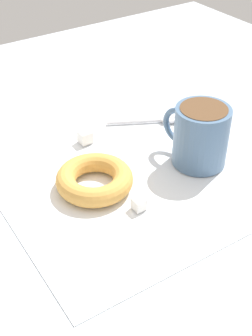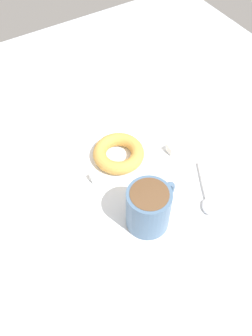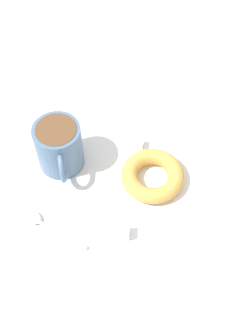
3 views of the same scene
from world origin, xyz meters
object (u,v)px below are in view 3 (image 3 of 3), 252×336
object	(u,v)px
donut	(153,176)
sugar_cube_extra	(123,232)
spoon	(40,222)
sugar_cube	(139,144)
coffee_cup	(59,144)

from	to	relation	value
donut	sugar_cube_extra	xyz separation A→B (cm)	(-4.52, -10.56, -0.41)
spoon	sugar_cube	bearing A→B (deg)	45.68
spoon	sugar_cube	world-z (taller)	sugar_cube
spoon	sugar_cube_extra	xyz separation A→B (cm)	(13.58, -1.65, 0.57)
coffee_cup	donut	bearing A→B (deg)	-12.78
donut	spoon	size ratio (longest dim) A/B	0.91
sugar_cube	sugar_cube_extra	size ratio (longest dim) A/B	0.84
coffee_cup	sugar_cube	distance (cm)	14.34
sugar_cube	sugar_cube_extra	world-z (taller)	sugar_cube_extra
donut	spoon	distance (cm)	20.20
coffee_cup	spoon	xyz separation A→B (cm)	(-2.21, -12.52, -4.24)
spoon	sugar_cube_extra	bearing A→B (deg)	-6.93
coffee_cup	sugar_cube_extra	size ratio (longest dim) A/B	5.85
spoon	sugar_cube	distance (cm)	22.31
coffee_cup	spoon	distance (cm)	13.40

